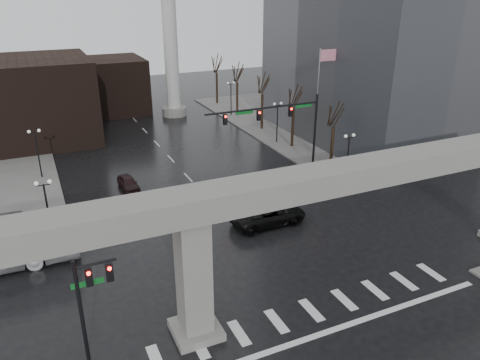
% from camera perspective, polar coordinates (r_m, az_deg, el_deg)
% --- Properties ---
extents(ground, '(160.00, 160.00, 0.00)m').
position_cam_1_polar(ground, '(30.22, 7.65, -14.37)').
color(ground, black).
rests_on(ground, ground).
extents(sidewalk_ne, '(28.00, 36.00, 0.15)m').
position_cam_1_polar(sidewalk_ne, '(70.89, 10.29, 7.68)').
color(sidewalk_ne, slate).
rests_on(sidewalk_ne, ground).
extents(elevated_guideway, '(48.00, 2.60, 8.70)m').
position_cam_1_polar(elevated_guideway, '(27.32, 10.66, -2.01)').
color(elevated_guideway, gray).
rests_on(elevated_guideway, ground).
extents(building_far_left, '(16.00, 14.00, 10.00)m').
position_cam_1_polar(building_far_left, '(63.43, -24.83, 8.76)').
color(building_far_left, black).
rests_on(building_far_left, ground).
extents(building_far_mid, '(10.00, 10.00, 8.00)m').
position_cam_1_polar(building_far_mid, '(74.31, -15.57, 11.02)').
color(building_far_mid, black).
rests_on(building_far_mid, ground).
extents(smokestack, '(3.60, 3.60, 30.00)m').
position_cam_1_polar(smokestack, '(69.02, -8.62, 18.59)').
color(smokestack, beige).
rests_on(smokestack, ground).
extents(signal_mast_arm, '(12.12, 0.43, 8.00)m').
position_cam_1_polar(signal_mast_arm, '(46.54, 5.28, 7.35)').
color(signal_mast_arm, black).
rests_on(signal_mast_arm, ground).
extents(signal_left_pole, '(2.30, 0.30, 6.00)m').
position_cam_1_polar(signal_left_pole, '(24.95, -17.83, -12.86)').
color(signal_left_pole, black).
rests_on(signal_left_pole, ground).
extents(flagpole_assembly, '(2.06, 0.12, 12.00)m').
position_cam_1_polar(flagpole_assembly, '(52.04, 9.73, 10.71)').
color(flagpole_assembly, silver).
rests_on(flagpole_assembly, ground).
extents(lamp_right_0, '(1.22, 0.32, 5.11)m').
position_cam_1_polar(lamp_right_0, '(45.85, 13.06, 3.53)').
color(lamp_right_0, black).
rests_on(lamp_right_0, ground).
extents(lamp_right_1, '(1.22, 0.32, 5.11)m').
position_cam_1_polar(lamp_right_1, '(57.02, 4.58, 7.82)').
color(lamp_right_1, black).
rests_on(lamp_right_1, ground).
extents(lamp_right_2, '(1.22, 0.32, 5.11)m').
position_cam_1_polar(lamp_right_2, '(69.23, -1.11, 10.57)').
color(lamp_right_2, black).
rests_on(lamp_right_2, ground).
extents(lamp_left_0, '(1.22, 0.32, 5.11)m').
position_cam_1_polar(lamp_left_0, '(37.08, -22.54, -2.39)').
color(lamp_left_0, black).
rests_on(lamp_left_0, ground).
extents(lamp_left_1, '(1.22, 0.32, 5.11)m').
position_cam_1_polar(lamp_left_1, '(50.24, -23.56, 3.88)').
color(lamp_left_1, black).
rests_on(lamp_left_1, ground).
extents(lamp_left_2, '(1.22, 0.32, 5.11)m').
position_cam_1_polar(lamp_left_2, '(63.76, -24.15, 7.51)').
color(lamp_left_2, black).
rests_on(lamp_left_2, ground).
extents(tree_right_0, '(1.09, 1.58, 7.50)m').
position_cam_1_polar(tree_right_0, '(49.69, 11.18, 4.35)').
color(tree_right_0, black).
rests_on(tree_right_0, ground).
extents(tree_right_1, '(1.09, 1.61, 7.67)m').
position_cam_1_polar(tree_right_1, '(56.04, 6.48, 6.82)').
color(tree_right_1, black).
rests_on(tree_right_1, ground).
extents(tree_right_2, '(1.10, 1.63, 7.85)m').
position_cam_1_polar(tree_right_2, '(62.76, 2.72, 8.74)').
color(tree_right_2, black).
rests_on(tree_right_2, ground).
extents(tree_right_3, '(1.11, 1.66, 8.02)m').
position_cam_1_polar(tree_right_3, '(69.76, -0.32, 10.25)').
color(tree_right_3, black).
rests_on(tree_right_3, ground).
extents(tree_right_4, '(1.12, 1.69, 8.19)m').
position_cam_1_polar(tree_right_4, '(76.95, -2.83, 11.47)').
color(tree_right_4, black).
rests_on(tree_right_4, ground).
extents(pickup_truck, '(6.31, 2.97, 1.74)m').
position_cam_1_polar(pickup_truck, '(38.17, 3.48, -4.16)').
color(pickup_truck, black).
rests_on(pickup_truck, ground).
extents(far_car, '(1.74, 3.82, 1.27)m').
position_cam_1_polar(far_car, '(45.76, -13.46, -0.37)').
color(far_car, black).
rests_on(far_car, ground).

